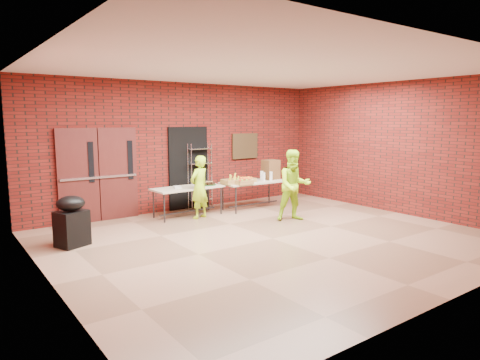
% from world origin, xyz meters
% --- Properties ---
extents(room, '(8.08, 7.08, 3.28)m').
position_xyz_m(room, '(0.00, 0.00, 1.60)').
color(room, brown).
rests_on(room, ground).
extents(double_doors, '(1.78, 0.12, 2.10)m').
position_xyz_m(double_doors, '(-2.20, 3.44, 1.05)').
color(double_doors, '#451813').
rests_on(double_doors, room).
extents(dark_doorway, '(1.10, 0.06, 2.10)m').
position_xyz_m(dark_doorway, '(0.10, 3.46, 1.05)').
color(dark_doorway, black).
rests_on(dark_doorway, room).
extents(bronze_plaque, '(0.85, 0.04, 0.70)m').
position_xyz_m(bronze_plaque, '(1.90, 3.45, 1.55)').
color(bronze_plaque, '#392D17').
rests_on(bronze_plaque, room).
extents(wire_rack, '(0.63, 0.27, 1.68)m').
position_xyz_m(wire_rack, '(0.36, 3.32, 0.84)').
color(wire_rack, '#BABBC2').
rests_on(wire_rack, room).
extents(table_left, '(1.73, 0.79, 0.70)m').
position_xyz_m(table_left, '(-0.35, 2.69, 0.64)').
color(table_left, tan).
rests_on(table_left, room).
extents(table_right, '(1.74, 0.77, 0.71)m').
position_xyz_m(table_right, '(1.46, 2.48, 0.65)').
color(table_right, tan).
rests_on(table_right, room).
extents(basket_bananas, '(0.45, 0.35, 0.14)m').
position_xyz_m(basket_bananas, '(0.75, 2.46, 0.77)').
color(basket_bananas, '#A07140').
rests_on(basket_bananas, table_right).
extents(basket_oranges, '(0.40, 0.31, 0.12)m').
position_xyz_m(basket_oranges, '(1.26, 2.50, 0.76)').
color(basket_oranges, '#A07140').
rests_on(basket_oranges, table_right).
extents(basket_apples, '(0.42, 0.33, 0.13)m').
position_xyz_m(basket_apples, '(0.95, 2.25, 0.76)').
color(basket_apples, '#A07140').
rests_on(basket_apples, table_right).
extents(muffin_tray, '(0.35, 0.35, 0.09)m').
position_xyz_m(muffin_tray, '(0.23, 2.67, 0.74)').
color(muffin_tray, '#124616').
rests_on(muffin_tray, table_left).
extents(napkin_box, '(0.17, 0.12, 0.06)m').
position_xyz_m(napkin_box, '(-0.65, 2.66, 0.73)').
color(napkin_box, silver).
rests_on(napkin_box, table_left).
extents(coffee_dispenser, '(0.39, 0.35, 0.51)m').
position_xyz_m(coffee_dispenser, '(2.08, 2.54, 0.96)').
color(coffee_dispenser, brown).
rests_on(coffee_dispenser, table_right).
extents(cup_stack_front, '(0.07, 0.07, 0.22)m').
position_xyz_m(cup_stack_front, '(1.71, 2.38, 0.82)').
color(cup_stack_front, silver).
rests_on(cup_stack_front, table_right).
extents(cup_stack_mid, '(0.08, 0.08, 0.24)m').
position_xyz_m(cup_stack_mid, '(1.88, 2.29, 0.83)').
color(cup_stack_mid, silver).
rests_on(cup_stack_mid, table_right).
extents(cup_stack_back, '(0.08, 0.08, 0.24)m').
position_xyz_m(cup_stack_back, '(1.73, 2.49, 0.83)').
color(cup_stack_back, silver).
rests_on(cup_stack_back, table_right).
extents(covered_grill, '(0.63, 0.58, 0.93)m').
position_xyz_m(covered_grill, '(-3.25, 1.78, 0.46)').
color(covered_grill, black).
rests_on(covered_grill, room).
extents(volunteer_woman, '(0.62, 0.50, 1.46)m').
position_xyz_m(volunteer_woman, '(-0.24, 2.34, 0.73)').
color(volunteer_woman, '#A4E018').
rests_on(volunteer_woman, room).
extents(volunteer_man, '(0.96, 0.88, 1.61)m').
position_xyz_m(volunteer_man, '(1.39, 0.90, 0.80)').
color(volunteer_man, '#A4E018').
rests_on(volunteer_man, room).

